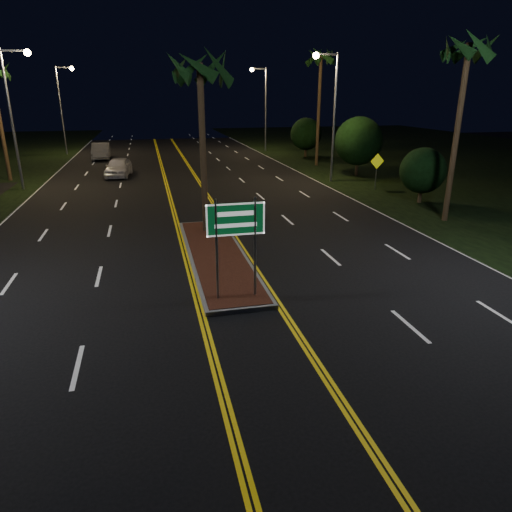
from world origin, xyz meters
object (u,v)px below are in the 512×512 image
object	(u,v)px
palm_right_far	(321,58)
car_near	(118,166)
warning_sign	(377,166)
shrub_far	(306,134)
streetlight_left_far	(64,100)
streetlight_right_mid	(330,103)
highway_sign	(236,229)
streetlight_right_far	(262,100)
car_far	(101,150)
streetlight_left_mid	(15,104)
median_island	(217,256)
shrub_near	(423,171)
palm_right_near	(469,49)
palm_median	(200,68)
shrub_mid	(359,141)

from	to	relation	value
palm_right_far	car_near	world-z (taller)	palm_right_far
warning_sign	shrub_far	bearing A→B (deg)	79.67
streetlight_left_far	streetlight_right_mid	distance (m)	30.57
palm_right_far	highway_sign	bearing A→B (deg)	-115.20
streetlight_right_far	palm_right_far	xyz separation A→B (m)	(2.19, -12.00, 3.49)
car_far	warning_sign	xyz separation A→B (m)	(19.70, -20.92, 0.69)
streetlight_left_mid	streetlight_right_far	xyz separation A→B (m)	(21.23, 18.00, 0.00)
streetlight_right_mid	palm_right_far	world-z (taller)	palm_right_far
car_far	median_island	bearing A→B (deg)	-79.41
streetlight_left_far	streetlight_right_far	size ratio (longest dim) A/B	1.00
streetlight_right_far	warning_sign	bearing A→B (deg)	-84.92
shrub_near	car_far	xyz separation A→B (m)	(-20.48, 25.18, -1.03)
streetlight_right_far	car_far	bearing A→B (deg)	-170.88
palm_right_near	shrub_far	distance (m)	26.69
streetlight_right_mid	shrub_near	size ratio (longest dim) A/B	2.73
streetlight_left_far	palm_median	size ratio (longest dim) A/B	1.08
palm_right_far	shrub_near	bearing A→B (deg)	-87.49
median_island	shrub_far	distance (m)	32.19
palm_right_near	streetlight_right_mid	bearing A→B (deg)	98.94
streetlight_left_far	car_near	bearing A→B (deg)	-70.01
streetlight_left_mid	shrub_near	size ratio (longest dim) A/B	2.73
streetlight_left_mid	shrub_mid	world-z (taller)	streetlight_left_mid
car_near	warning_sign	size ratio (longest dim) A/B	2.10
shrub_far	warning_sign	xyz separation A→B (m)	(-1.07, -17.75, -0.73)
palm_median	streetlight_left_mid	bearing A→B (deg)	128.17
palm_right_near	shrub_mid	size ratio (longest dim) A/B	2.01
median_island	palm_right_near	size ratio (longest dim) A/B	1.10
highway_sign	streetlight_left_mid	size ratio (longest dim) A/B	0.36
median_island	shrub_mid	distance (m)	22.18
streetlight_right_mid	palm_right_far	bearing A→B (deg)	74.71
median_island	car_far	bearing A→B (deg)	102.23
median_island	warning_sign	size ratio (longest dim) A/B	4.15
shrub_near	shrub_far	world-z (taller)	shrub_far
streetlight_right_far	streetlight_left_far	bearing A→B (deg)	174.62
highway_sign	streetlight_right_mid	world-z (taller)	streetlight_right_mid
shrub_mid	shrub_far	bearing A→B (deg)	90.95
streetlight_left_far	palm_right_far	distance (m)	27.50
streetlight_left_mid	streetlight_right_mid	world-z (taller)	same
streetlight_right_mid	car_far	xyz separation A→B (m)	(-17.59, 17.18, -4.74)
palm_right_far	streetlight_right_far	bearing A→B (deg)	100.33
palm_right_far	car_far	xyz separation A→B (m)	(-19.78, 9.18, -8.23)
streetlight_right_mid	streetlight_right_far	world-z (taller)	same
streetlight_right_far	car_near	distance (m)	21.40
palm_right_near	shrub_near	world-z (taller)	palm_right_near
median_island	palm_right_far	bearing A→B (deg)	60.90
palm_right_near	median_island	bearing A→B (deg)	-166.50
highway_sign	palm_right_near	size ratio (longest dim) A/B	0.34
palm_right_far	shrub_far	distance (m)	9.13
streetlight_left_mid	palm_right_far	world-z (taller)	palm_right_far
streetlight_left_far	car_far	bearing A→B (deg)	-52.99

